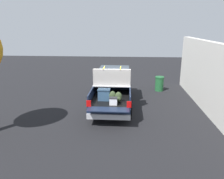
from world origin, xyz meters
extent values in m
plane|color=black|center=(0.00, 0.00, 0.00)|extent=(40.00, 40.00, 0.00)
cube|color=#162138|center=(0.00, 0.00, 0.61)|extent=(5.50, 1.92, 0.47)
cube|color=black|center=(-1.20, 0.00, 0.87)|extent=(2.80, 1.80, 0.04)
cube|color=#162138|center=(-1.20, 0.93, 1.10)|extent=(2.80, 0.06, 0.50)
cube|color=#162138|center=(-1.20, -0.93, 1.10)|extent=(2.80, 0.06, 0.50)
cube|color=#162138|center=(0.17, 0.00, 1.10)|extent=(0.06, 1.80, 0.50)
cube|color=#162138|center=(-2.88, 0.00, 0.87)|extent=(0.55, 1.80, 0.04)
cube|color=#B2B2B7|center=(-0.43, 0.00, 1.37)|extent=(1.25, 1.92, 0.04)
cube|color=#162138|center=(1.35, 0.00, 1.10)|extent=(2.30, 1.92, 0.50)
cube|color=#2D3842|center=(1.25, 0.00, 1.62)|extent=(1.94, 1.76, 0.54)
cube|color=#162138|center=(2.70, 0.00, 1.04)|extent=(0.40, 1.82, 0.38)
cube|color=#B2B2B7|center=(-2.72, 0.00, 0.50)|extent=(0.24, 1.92, 0.24)
cube|color=red|center=(-2.62, 0.88, 1.03)|extent=(0.06, 0.20, 0.28)
cube|color=red|center=(-2.62, -0.88, 1.03)|extent=(0.06, 0.20, 0.28)
cylinder|color=black|center=(1.75, 0.88, 0.39)|extent=(0.79, 0.30, 0.79)
cylinder|color=black|center=(1.75, -0.88, 0.39)|extent=(0.79, 0.30, 0.79)
cylinder|color=black|center=(-1.75, 0.88, 0.39)|extent=(0.79, 0.30, 0.79)
cylinder|color=black|center=(-1.75, -0.88, 0.39)|extent=(0.79, 0.30, 0.79)
cube|color=#335170|center=(-1.70, 0.30, 1.14)|extent=(0.40, 0.55, 0.49)
cube|color=#23394E|center=(-1.70, 0.30, 1.41)|extent=(0.44, 0.59, 0.05)
ellipsoid|color=#384728|center=(-1.87, -0.12, 1.14)|extent=(0.20, 0.33, 0.50)
ellipsoid|color=#384728|center=(-1.98, -0.12, 1.07)|extent=(0.09, 0.23, 0.22)
ellipsoid|color=#384728|center=(-1.92, -0.39, 1.13)|extent=(0.20, 0.33, 0.48)
ellipsoid|color=#384728|center=(-2.03, -0.39, 1.06)|extent=(0.09, 0.23, 0.21)
cube|color=white|center=(-2.30, -0.18, 1.04)|extent=(0.26, 0.34, 0.30)
cube|color=#262628|center=(-2.30, -0.18, 1.21)|extent=(0.28, 0.36, 0.04)
cube|color=#9E9993|center=(-0.43, 0.00, 1.60)|extent=(0.83, 1.90, 0.42)
cube|color=#9E9993|center=(-0.76, 0.00, 2.01)|extent=(0.16, 1.90, 0.40)
cube|color=#9E9993|center=(-0.38, 0.85, 1.92)|extent=(0.59, 0.20, 0.22)
cube|color=#9E9993|center=(-0.38, -0.85, 1.92)|extent=(0.59, 0.20, 0.22)
cube|color=yellow|center=(-0.43, 0.43, 2.22)|extent=(0.93, 0.03, 0.02)
cube|color=yellow|center=(-0.43, -0.43, 2.22)|extent=(0.93, 0.03, 0.02)
cube|color=silver|center=(-0.99, -4.95, 1.77)|extent=(11.84, 0.36, 3.55)
cylinder|color=#1E592D|center=(3.13, -2.98, 0.45)|extent=(0.56, 0.56, 0.90)
cylinder|color=#1E592D|center=(3.13, -2.98, 0.94)|extent=(0.60, 0.60, 0.08)
camera|label=1|loc=(-11.63, -0.78, 4.32)|focal=35.44mm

